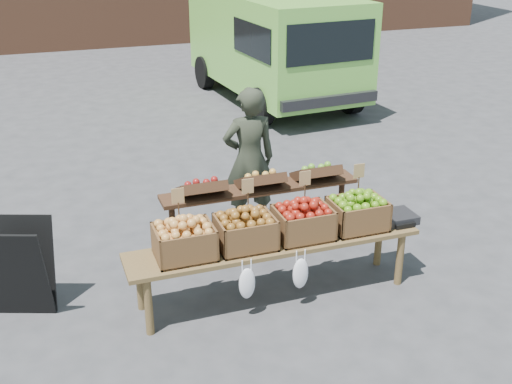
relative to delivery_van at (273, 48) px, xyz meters
name	(u,v)px	position (x,y,z in m)	size (l,w,h in m)	color
ground	(241,325)	(-2.88, -6.78, -0.99)	(80.00, 80.00, 0.00)	#3E3E40
delivery_van	(273,48)	(0.00, 0.00, 0.00)	(2.03, 4.42, 1.98)	#70C445
vendor	(249,159)	(-2.19, -4.98, -0.18)	(0.59, 0.39, 1.62)	#2A2F22
chalkboard_sign	(17,269)	(-4.65, -5.94, -0.55)	(0.59, 0.32, 0.89)	black
back_table	(260,212)	(-2.32, -5.72, -0.47)	(2.10, 0.44, 1.04)	#392214
display_bench	(274,269)	(-2.45, -6.44, -0.71)	(2.70, 0.56, 0.57)	brown
crate_golden_apples	(184,242)	(-3.27, -6.44, -0.28)	(0.50, 0.40, 0.28)	gold
crate_russet_pears	(246,232)	(-2.72, -6.44, -0.28)	(0.50, 0.40, 0.28)	#97621D
crate_red_apples	(303,223)	(-2.17, -6.44, -0.28)	(0.50, 0.40, 0.28)	maroon
crate_green_apples	(357,214)	(-1.62, -6.44, -0.28)	(0.50, 0.40, 0.28)	#3E790F
weighing_scale	(396,217)	(-1.20, -6.44, -0.38)	(0.34, 0.30, 0.08)	black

